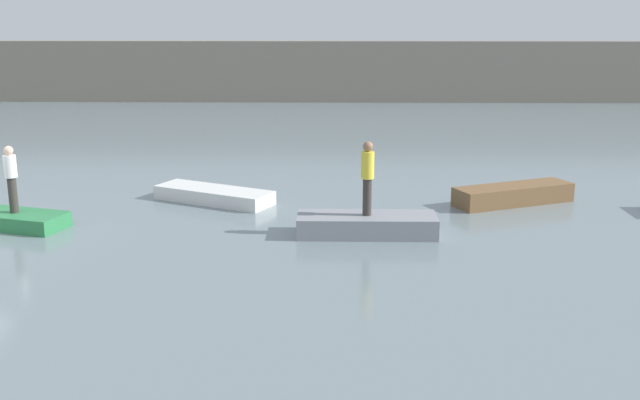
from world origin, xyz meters
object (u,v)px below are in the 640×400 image
rowboat_white (214,195)px  rowboat_grey (367,225)px  person_white_shirt (11,176)px  rowboat_green (15,220)px  rowboat_brown (513,194)px  person_yellow_shirt (368,174)px

rowboat_white → rowboat_grey: size_ratio=1.03×
rowboat_white → person_white_shirt: (-4.71, -2.75, 1.16)m
rowboat_green → rowboat_grey: (9.04, -0.52, 0.06)m
rowboat_brown → person_yellow_shirt: 5.58m
rowboat_green → person_yellow_shirt: bearing=13.3°
rowboat_green → person_yellow_shirt: (9.04, -0.52, 1.36)m
rowboat_grey → rowboat_white: bearing=143.0°
rowboat_green → rowboat_white: size_ratio=0.74×
rowboat_green → rowboat_white: rowboat_white is taller
rowboat_grey → person_yellow_shirt: person_yellow_shirt is taller
rowboat_green → rowboat_brown: rowboat_brown is taller
rowboat_white → person_yellow_shirt: 5.59m
person_yellow_shirt → rowboat_brown: bearing=36.5°
rowboat_white → person_yellow_shirt: bearing=-10.6°
person_yellow_shirt → rowboat_grey: bearing=90.0°
rowboat_white → rowboat_brown: 8.70m
rowboat_white → rowboat_grey: rowboat_grey is taller
rowboat_white → rowboat_brown: size_ratio=0.99×
rowboat_grey → person_white_shirt: (-9.04, 0.52, 1.11)m
rowboat_white → person_yellow_shirt: (4.33, -3.27, 1.36)m
rowboat_white → rowboat_brown: (8.70, -0.04, 0.07)m
rowboat_green → person_yellow_shirt: 9.15m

